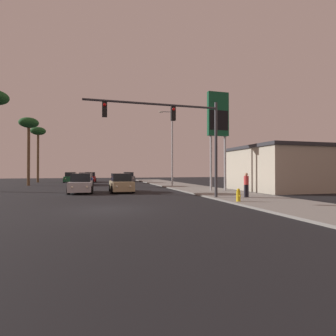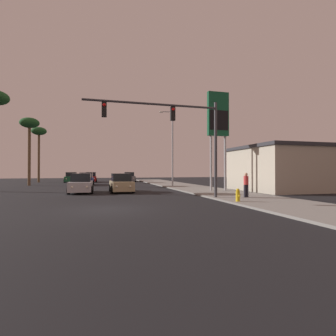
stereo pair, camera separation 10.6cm
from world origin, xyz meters
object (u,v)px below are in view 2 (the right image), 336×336
car_silver (81,184)px  car_green (71,178)px  car_blue (86,179)px  pedestrian_on_sidewalk (246,184)px  gas_station_sign (218,119)px  street_lamp (172,144)px  palm_tree_far (39,134)px  fire_hydrant (238,195)px  car_tan (121,184)px  car_grey (129,177)px  palm_tree_mid (29,127)px  traffic_light_mast (179,127)px  car_red (91,178)px

car_silver → car_green: bearing=-81.9°
car_blue → pedestrian_on_sidewalk: pedestrian_on_sidewalk is taller
car_blue → gas_station_sign: gas_station_sign is taller
car_green → car_silver: bearing=97.4°
street_lamp → car_silver: bearing=-148.2°
car_green → palm_tree_far: palm_tree_far is taller
fire_hydrant → palm_tree_far: bearing=117.4°
car_green → car_tan: 23.42m
car_green → palm_tree_far: bearing=-10.4°
car_blue → car_tan: bearing=106.7°
car_grey → palm_tree_far: bearing=-2.4°
street_lamp → fire_hydrant: size_ratio=11.84×
car_tan → palm_tree_far: size_ratio=0.47×
car_silver → street_lamp: street_lamp is taller
gas_station_sign → pedestrian_on_sidewalk: 8.24m
car_tan → pedestrian_on_sidewalk: 11.17m
car_silver → pedestrian_on_sidewalk: size_ratio=2.59×
car_tan → gas_station_sign: (8.57, -2.06, 5.86)m
fire_hydrant → palm_tree_far: palm_tree_far is taller
palm_tree_far → pedestrian_on_sidewalk: bearing=-58.7°
fire_hydrant → palm_tree_mid: bearing=125.0°
car_silver → gas_station_sign: gas_station_sign is taller
car_blue → traffic_light_mast: size_ratio=0.49×
car_red → car_grey: size_ratio=1.00×
street_lamp → traffic_light_mast: bearing=-103.8°
car_blue → street_lamp: (10.04, -6.94, 4.36)m
pedestrian_on_sidewalk → car_tan: bearing=133.8°
car_red → traffic_light_mast: traffic_light_mast is taller
pedestrian_on_sidewalk → palm_tree_mid: bearing=130.4°
car_green → fire_hydrant: 34.88m
car_grey → gas_station_sign: (5.22, -24.94, 5.86)m
car_green → gas_station_sign: 29.35m
car_grey → car_tan: bearing=81.8°
car_red → street_lamp: size_ratio=0.48×
car_green → street_lamp: size_ratio=0.48×
car_blue → fire_hydrant: (9.46, -23.27, -0.27)m
car_green → traffic_light_mast: (9.44, -30.02, 4.04)m
car_red → car_green: size_ratio=1.00×
street_lamp → gas_station_sign: 8.67m
car_grey → street_lamp: bearing=100.8°
gas_station_sign → palm_tree_mid: 24.75m
fire_hydrant → palm_tree_mid: 29.72m
traffic_light_mast → fire_hydrant: bearing=-43.5°
car_blue → palm_tree_mid: 9.90m
car_tan → traffic_light_mast: 9.04m
car_silver → car_blue: (-0.10, 13.11, 0.00)m
car_blue → car_silver: bearing=92.0°
traffic_light_mast → palm_tree_mid: palm_tree_mid is taller
traffic_light_mast → palm_tree_mid: size_ratio=1.00×
car_tan → street_lamp: 9.99m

